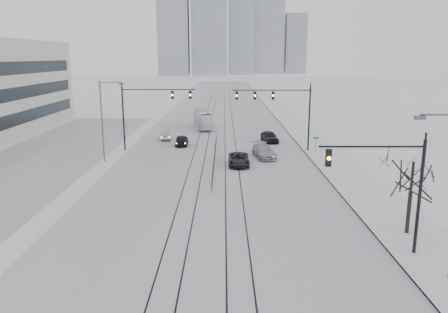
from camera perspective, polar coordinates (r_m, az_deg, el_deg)
ground at (r=21.48m, az=-3.03°, el=-19.62°), size 500.00×500.00×0.00m
road at (r=78.94m, az=-0.77°, el=4.51°), size 22.00×260.00×0.02m
sidewalk_east at (r=79.89m, az=8.99°, el=4.50°), size 5.00×260.00×0.16m
curb at (r=79.55m, az=7.24°, el=4.51°), size 0.10×260.00×0.12m
parking_strip at (r=58.27m, az=-21.19°, el=0.61°), size 14.00×60.00×0.03m
tram_rails at (r=59.23m, az=-1.02°, el=1.69°), size 5.30×180.00×0.01m
skyline at (r=292.36m, az=0.83°, el=16.66°), size 96.00×48.00×72.00m
traffic_mast_near at (r=26.89m, az=21.22°, el=-3.05°), size 6.10×0.37×7.00m
traffic_mast_ne at (r=53.86m, az=7.62°, el=6.63°), size 9.60×0.37×8.00m
traffic_mast_nw at (r=55.25m, az=-10.05°, el=6.51°), size 9.10×0.37×8.00m
street_light_west at (r=50.28m, az=-15.36°, el=5.21°), size 2.73×0.25×9.00m
bare_tree at (r=30.50m, az=23.45°, el=-1.56°), size 4.40×4.40×6.10m
median_fence at (r=49.34m, az=-1.23°, el=0.00°), size 0.06×24.00×1.00m
street_sign at (r=52.18m, az=11.88°, el=1.65°), size 0.70×0.06×2.40m
sedan_sb_inner at (r=58.30m, az=-5.54°, el=2.13°), size 1.82×4.20×1.41m
sedan_sb_outer at (r=62.88m, az=-7.61°, el=2.85°), size 1.88×4.25×1.36m
sedan_nb_front at (r=47.30m, az=1.95°, el=-0.39°), size 2.23×4.82×1.34m
sedan_nb_right at (r=51.10m, az=5.25°, el=0.65°), size 2.90×5.38×1.48m
sedan_nb_far at (r=60.64m, az=5.96°, el=2.59°), size 2.52×4.66×1.50m
box_truck at (r=72.41m, az=-2.75°, el=4.83°), size 3.69×10.15×2.77m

